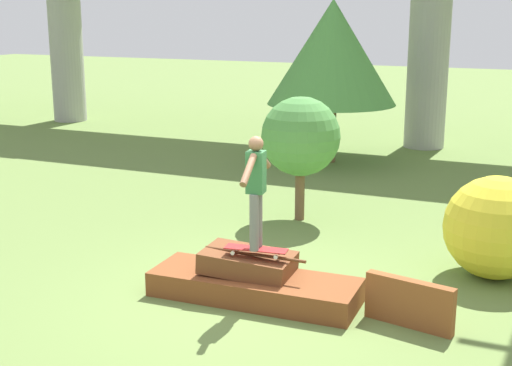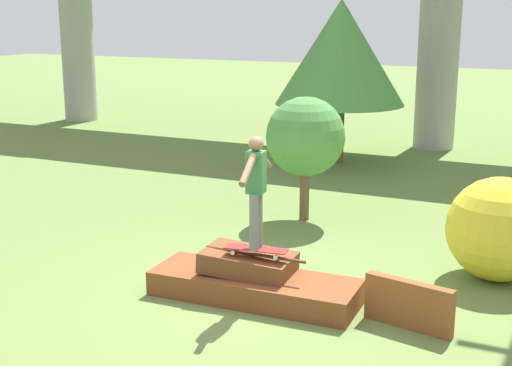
{
  "view_description": "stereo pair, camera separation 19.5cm",
  "coord_description": "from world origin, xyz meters",
  "px_view_note": "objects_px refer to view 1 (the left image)",
  "views": [
    {
      "loc": [
        3.57,
        -8.08,
        3.75
      ],
      "look_at": [
        0.05,
        -0.06,
        1.6
      ],
      "focal_mm": 50.0,
      "sensor_mm": 36.0,
      "label": 1
    },
    {
      "loc": [
        3.75,
        -8.0,
        3.75
      ],
      "look_at": [
        0.05,
        -0.06,
        1.6
      ],
      "focal_mm": 50.0,
      "sensor_mm": 36.0,
      "label": 2
    }
  ],
  "objects_px": {
    "skater": "(256,185)",
    "tree_behind_left": "(301,137)",
    "bush_yellow_flowering": "(496,228)",
    "tree_behind_right": "(332,52)",
    "skateboard": "(256,249)"
  },
  "relations": [
    {
      "from": "skater",
      "to": "tree_behind_right",
      "type": "height_order",
      "value": "tree_behind_right"
    },
    {
      "from": "skateboard",
      "to": "bush_yellow_flowering",
      "type": "xyz_separation_m",
      "value": [
        2.76,
        2.17,
        0.02
      ]
    },
    {
      "from": "tree_behind_left",
      "to": "tree_behind_right",
      "type": "relative_size",
      "value": 0.56
    },
    {
      "from": "bush_yellow_flowering",
      "to": "skater",
      "type": "bearing_deg",
      "value": -141.91
    },
    {
      "from": "skateboard",
      "to": "skater",
      "type": "bearing_deg",
      "value": -108.43
    },
    {
      "from": "skater",
      "to": "bush_yellow_flowering",
      "type": "distance_m",
      "value": 3.61
    },
    {
      "from": "tree_behind_left",
      "to": "tree_behind_right",
      "type": "height_order",
      "value": "tree_behind_right"
    },
    {
      "from": "skater",
      "to": "tree_behind_left",
      "type": "height_order",
      "value": "tree_behind_left"
    },
    {
      "from": "skater",
      "to": "tree_behind_right",
      "type": "distance_m",
      "value": 9.08
    },
    {
      "from": "tree_behind_left",
      "to": "bush_yellow_flowering",
      "type": "xyz_separation_m",
      "value": [
        3.54,
        -1.59,
        -0.79
      ]
    },
    {
      "from": "skater",
      "to": "tree_behind_left",
      "type": "xyz_separation_m",
      "value": [
        -0.78,
        3.76,
        -0.05
      ]
    },
    {
      "from": "skater",
      "to": "bush_yellow_flowering",
      "type": "xyz_separation_m",
      "value": [
        2.76,
        2.17,
        -0.84
      ]
    },
    {
      "from": "tree_behind_right",
      "to": "bush_yellow_flowering",
      "type": "height_order",
      "value": "tree_behind_right"
    },
    {
      "from": "skateboard",
      "to": "skater",
      "type": "xyz_separation_m",
      "value": [
        -0.0,
        -0.0,
        0.86
      ]
    },
    {
      "from": "bush_yellow_flowering",
      "to": "tree_behind_left",
      "type": "bearing_deg",
      "value": 155.81
    }
  ]
}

